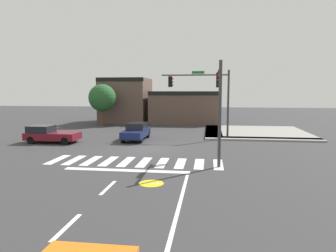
# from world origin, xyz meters

# --- Properties ---
(ground_plane) EXTENTS (120.00, 120.00, 0.00)m
(ground_plane) POSITION_xyz_m (0.00, 0.00, 0.00)
(ground_plane) COLOR #353538
(crosswalk_near) EXTENTS (10.33, 2.65, 0.01)m
(crosswalk_near) POSITION_xyz_m (-0.00, -4.50, 0.00)
(crosswalk_near) COLOR silver
(crosswalk_near) RESTS_ON ground_plane
(lane_markings) EXTENTS (6.80, 18.75, 0.01)m
(lane_markings) POSITION_xyz_m (1.16, -11.43, 0.00)
(lane_markings) COLOR white
(lane_markings) RESTS_ON ground_plane
(bike_detector_marking) EXTENTS (1.14, 1.14, 0.01)m
(bike_detector_marking) POSITION_xyz_m (1.76, -8.63, 0.00)
(bike_detector_marking) COLOR yellow
(bike_detector_marking) RESTS_ON ground_plane
(curb_corner_northeast) EXTENTS (10.00, 10.60, 0.15)m
(curb_corner_northeast) POSITION_xyz_m (8.49, 9.42, 0.07)
(curb_corner_northeast) COLOR gray
(curb_corner_northeast) RESTS_ON ground_plane
(storefront_row) EXTENTS (15.55, 6.58, 5.92)m
(storefront_row) POSITION_xyz_m (-3.38, 18.91, 2.60)
(storefront_row) COLOR brown
(storefront_row) RESTS_ON ground_plane
(traffic_signal_northeast) EXTENTS (6.00, 0.32, 6.04)m
(traffic_signal_northeast) POSITION_xyz_m (3.75, 5.56, 4.23)
(traffic_signal_northeast) COLOR #383A3D
(traffic_signal_northeast) RESTS_ON ground_plane
(traffic_signal_southeast) EXTENTS (0.32, 4.18, 5.87)m
(traffic_signal_southeast) POSITION_xyz_m (4.92, -3.62, 4.05)
(traffic_signal_southeast) COLOR #383A3D
(traffic_signal_southeast) RESTS_ON ground_plane
(car_navy) EXTENTS (1.71, 4.41, 1.46)m
(car_navy) POSITION_xyz_m (-1.88, 3.80, 0.75)
(car_navy) COLOR #141E4C
(car_navy) RESTS_ON ground_plane
(car_maroon) EXTENTS (4.22, 1.88, 1.40)m
(car_maroon) POSITION_xyz_m (-8.57, 1.43, 0.69)
(car_maroon) COLOR maroon
(car_maroon) RESTS_ON ground_plane
(roadside_tree) EXTENTS (3.30, 3.30, 5.05)m
(roadside_tree) POSITION_xyz_m (-8.50, 14.00, 3.38)
(roadside_tree) COLOR #4C3823
(roadside_tree) RESTS_ON ground_plane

